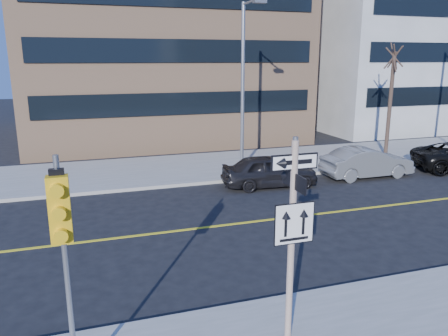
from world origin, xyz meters
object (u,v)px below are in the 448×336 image
object	(u,v)px
parked_car_b	(367,162)
street_tree_west	(394,59)
traffic_signal	(62,229)
parked_car_a	(269,171)
streetlight_a	(244,76)
sign_pole	(292,231)

from	to	relation	value
parked_car_b	street_tree_west	bearing A→B (deg)	-47.51
traffic_signal	parked_car_a	distance (m)	13.52
parked_car_a	streetlight_a	xyz separation A→B (m)	(-0.15, 2.88, 4.03)
street_tree_west	streetlight_a	bearing A→B (deg)	-176.55
parked_car_a	parked_car_b	distance (m)	5.10
sign_pole	street_tree_west	bearing A→B (deg)	46.74
parked_car_a	streetlight_a	world-z (taller)	streetlight_a
parked_car_b	street_tree_west	world-z (taller)	street_tree_west
traffic_signal	streetlight_a	bearing A→B (deg)	59.20
sign_pole	parked_car_a	size ratio (longest dim) A/B	0.96
parked_car_b	streetlight_a	size ratio (longest dim) A/B	0.55
streetlight_a	traffic_signal	bearing A→B (deg)	-120.80
traffic_signal	street_tree_west	size ratio (longest dim) A/B	0.63
sign_pole	traffic_signal	bearing A→B (deg)	-177.89
sign_pole	traffic_signal	world-z (taller)	sign_pole
parked_car_a	street_tree_west	distance (m)	10.63
sign_pole	street_tree_west	size ratio (longest dim) A/B	0.64
parked_car_a	streetlight_a	bearing A→B (deg)	8.23
parked_car_a	street_tree_west	bearing A→B (deg)	-63.62
parked_car_a	sign_pole	bearing A→B (deg)	163.42
parked_car_a	parked_car_b	world-z (taller)	parked_car_b
sign_pole	traffic_signal	xyz separation A→B (m)	(-4.00, -0.15, 0.59)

